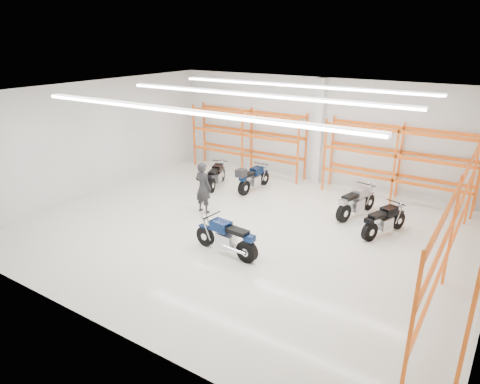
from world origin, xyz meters
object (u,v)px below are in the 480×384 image
Objects in this scene: motorcycle_main at (228,239)px; structural_column at (319,132)px; motorcycle_back_b at (252,179)px; motorcycle_back_a at (216,177)px; motorcycle_back_c at (355,203)px; standing_man at (203,188)px; motorcycle_back_d at (383,222)px.

structural_column is at bearing 93.52° from motorcycle_main.
motorcycle_back_a is at bearing -164.06° from motorcycle_back_b.
motorcycle_main reaches higher than motorcycle_back_c.
motorcycle_main is 1.20× the size of standing_man.
motorcycle_back_d is at bearing -160.73° from standing_man.
standing_man is 0.42× the size of structural_column.
motorcycle_main is 3.43m from standing_man.
structural_column reaches higher than motorcycle_main.
motorcycle_back_b is at bearing 15.94° from motorcycle_back_a.
motorcycle_main is 1.03× the size of motorcycle_back_b.
motorcycle_main is 0.51× the size of structural_column.
standing_man is at bearing -63.70° from motorcycle_back_a.
structural_column reaches higher than motorcycle_back_d.
motorcycle_back_d is 5.71m from structural_column.
motorcycle_back_a is 2.74m from standing_man.
standing_man is (-2.60, 2.20, 0.42)m from motorcycle_main.
structural_column is (-3.92, 3.76, 1.77)m from motorcycle_back_d.
motorcycle_back_d is (3.46, 3.78, -0.04)m from motorcycle_main.
structural_column is at bearing -107.13° from standing_man.
motorcycle_back_a is 5.99m from motorcycle_back_c.
structural_column reaches higher than motorcycle_back_a.
motorcycle_back_c is at bearing -45.99° from structural_column.
motorcycle_main is 5.55m from motorcycle_back_b.
structural_column reaches higher than standing_man.
standing_man is at bearing -96.51° from motorcycle_back_b.
standing_man is 5.90m from structural_column.
motorcycle_back_c is 0.49× the size of structural_column.
standing_man is (-6.06, -1.58, 0.46)m from motorcycle_back_d.
motorcycle_back_a is at bearing -178.39° from motorcycle_back_c.
motorcycle_back_b reaches higher than motorcycle_back_d.
motorcycle_back_b is 1.00× the size of motorcycle_back_c.
motorcycle_back_b is at bearing 176.59° from motorcycle_back_c.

